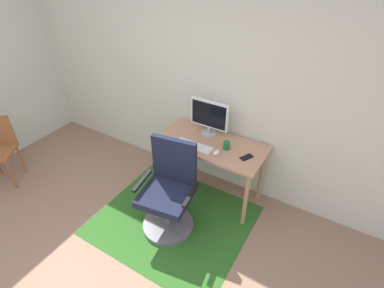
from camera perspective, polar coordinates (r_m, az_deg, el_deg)
name	(u,v)px	position (r m, az deg, el deg)	size (l,w,h in m)	color
wall_back	(202,80)	(3.53, 1.84, 11.99)	(6.00, 0.10, 2.60)	beige
area_rug	(173,220)	(3.54, -3.57, -14.19)	(1.64, 1.43, 0.01)	#2B6020
desk	(211,150)	(3.42, 3.60, -1.10)	(1.23, 0.60, 0.76)	tan
monitor	(209,116)	(3.40, 3.31, 5.38)	(0.46, 0.18, 0.42)	#B2B2B7
keyboard	(194,146)	(3.30, 0.34, -0.33)	(0.43, 0.13, 0.02)	white
computer_mouse	(216,152)	(3.19, 4.65, -1.62)	(0.06, 0.10, 0.03)	white
coffee_cup	(227,145)	(3.26, 6.57, -0.27)	(0.07, 0.07, 0.09)	#196B39
cell_phone	(247,157)	(3.19, 10.34, -2.49)	(0.07, 0.14, 0.01)	black
office_chair	(169,195)	(3.21, -4.37, -9.65)	(0.63, 0.58, 1.03)	slate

